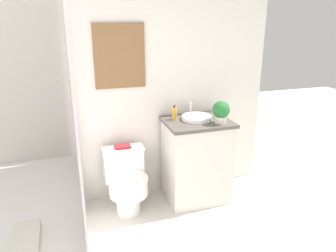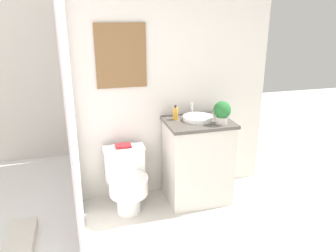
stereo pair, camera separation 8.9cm
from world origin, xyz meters
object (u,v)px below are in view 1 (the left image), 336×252
(toilet, at_px, (126,180))
(book_on_tank, at_px, (123,146))
(potted_plant, at_px, (221,111))
(soap_bottle, at_px, (174,113))
(sink, at_px, (197,118))

(toilet, bearing_deg, book_on_tank, 90.00)
(book_on_tank, bearing_deg, potted_plant, -16.50)
(soap_bottle, height_order, book_on_tank, soap_bottle)
(toilet, distance_m, soap_bottle, 0.76)
(toilet, xyz_separation_m, soap_bottle, (0.50, 0.10, 0.57))
(sink, distance_m, potted_plant, 0.25)
(potted_plant, distance_m, book_on_tank, 0.97)
(soap_bottle, bearing_deg, toilet, -168.61)
(toilet, height_order, soap_bottle, soap_bottle)
(sink, relative_size, book_on_tank, 2.22)
(book_on_tank, bearing_deg, soap_bottle, -2.83)
(sink, distance_m, book_on_tank, 0.75)
(toilet, xyz_separation_m, sink, (0.70, 0.02, 0.53))
(soap_bottle, xyz_separation_m, potted_plant, (0.37, -0.23, 0.06))
(soap_bottle, bearing_deg, book_on_tank, 177.17)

